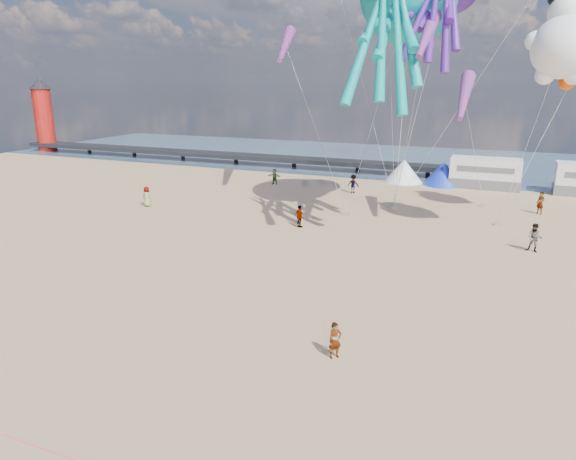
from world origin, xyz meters
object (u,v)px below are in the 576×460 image
(sandbag_e, at_px, (394,207))
(windsock_left, at_px, (285,45))
(beachgoer_4, at_px, (275,177))
(beachgoer_5, at_px, (541,203))
(standing_person, at_px, (335,340))
(beachgoer_0, at_px, (147,197))
(sandbag_a, at_px, (346,214))
(sandbag_b, at_px, (392,206))
(tent_white, at_px, (404,171))
(beachgoer_2, at_px, (353,184))
(kite_panda, at_px, (563,47))
(windsock_mid, at_px, (464,96))
(beachgoer_3, at_px, (300,216))
(motorhome_0, at_px, (485,173))
(tent_blue, at_px, (443,173))
(sandbag_c, at_px, (498,224))
(windsock_right, at_px, (427,35))
(lighthouse, at_px, (44,120))
(beachgoer_1, at_px, (535,238))
(sandbag_d, at_px, (484,206))

(sandbag_e, height_order, windsock_left, windsock_left)
(beachgoer_4, bearing_deg, beachgoer_5, -8.83)
(standing_person, distance_m, beachgoer_0, 28.33)
(beachgoer_5, distance_m, sandbag_a, 15.67)
(beachgoer_0, distance_m, sandbag_e, 21.01)
(sandbag_b, distance_m, windsock_left, 16.47)
(tent_white, distance_m, beachgoer_2, 8.09)
(kite_panda, relative_size, windsock_mid, 1.00)
(beachgoer_3, height_order, sandbag_e, beachgoer_3)
(beachgoer_5, bearing_deg, sandbag_b, -126.07)
(standing_person, bearing_deg, motorhome_0, 39.22)
(tent_blue, relative_size, sandbag_c, 8.00)
(kite_panda, bearing_deg, windsock_right, -148.17)
(lighthouse, bearing_deg, beachgoer_1, -19.81)
(sandbag_e, relative_size, windsock_left, 0.06)
(beachgoer_5, distance_m, windsock_left, 24.74)
(tent_blue, distance_m, windsock_left, 20.84)
(beachgoer_4, height_order, kite_panda, kite_panda)
(motorhome_0, bearing_deg, sandbag_a, -121.94)
(sandbag_d, bearing_deg, kite_panda, -70.90)
(sandbag_c, distance_m, sandbag_e, 8.41)
(sandbag_b, xyz_separation_m, kite_panda, (10.70, -7.09, 12.16))
(beachgoer_0, distance_m, sandbag_c, 28.33)
(sandbag_d, distance_m, windsock_left, 21.76)
(beachgoer_5, distance_m, kite_panda, 14.72)
(sandbag_b, relative_size, sandbag_c, 1.00)
(sandbag_a, bearing_deg, sandbag_d, 35.71)
(tent_white, distance_m, sandbag_b, 11.55)
(motorhome_0, bearing_deg, sandbag_c, -83.51)
(beachgoer_4, height_order, sandbag_e, beachgoer_4)
(tent_white, distance_m, sandbag_c, 16.95)
(tent_blue, bearing_deg, beachgoer_4, -158.80)
(motorhome_0, relative_size, tent_white, 1.65)
(tent_white, xyz_separation_m, beachgoer_3, (-3.91, -20.15, -0.37))
(sandbag_b, xyz_separation_m, sandbag_c, (8.40, -2.50, 0.00))
(lighthouse, distance_m, motorhome_0, 62.20)
(sandbag_e, xyz_separation_m, kite_panda, (10.45, -6.65, 12.16))
(lighthouse, xyz_separation_m, beachgoer_2, (50.58, -11.32, -3.61))
(standing_person, distance_m, windsock_left, 31.06)
(motorhome_0, bearing_deg, sandbag_b, -120.80)
(beachgoer_1, xyz_separation_m, sandbag_a, (-13.43, 4.13, -0.81))
(sandbag_a, xyz_separation_m, sandbag_d, (10.05, 7.22, 0.00))
(tent_blue, height_order, beachgoer_5, tent_blue)
(sandbag_c, xyz_separation_m, sandbag_e, (-8.15, 2.07, 0.00))
(beachgoer_0, height_order, sandbag_b, beachgoer_0)
(windsock_mid, bearing_deg, tent_blue, 97.92)
(beachgoer_3, height_order, sandbag_d, beachgoer_3)
(kite_panda, bearing_deg, sandbag_e, 160.91)
(motorhome_0, height_order, beachgoer_4, motorhome_0)
(sandbag_b, bearing_deg, beachgoer_2, 138.19)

